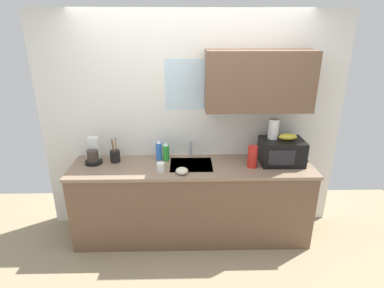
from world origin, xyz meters
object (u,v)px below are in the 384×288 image
(dish_soap_bottle_green, at_px, (166,152))
(dish_soap_bottle_blue, at_px, (159,151))
(microwave, at_px, (282,151))
(paper_towel_roll, at_px, (273,129))
(coffee_maker, at_px, (94,154))
(banana_bunch, at_px, (288,137))
(utensil_crock, at_px, (115,156))
(small_bowl, at_px, (182,171))
(cereal_canister, at_px, (252,157))
(mug_white, at_px, (161,167))

(dish_soap_bottle_green, height_order, dish_soap_bottle_blue, dish_soap_bottle_blue)
(microwave, xyz_separation_m, paper_towel_roll, (-0.10, 0.05, 0.24))
(coffee_maker, bearing_deg, paper_towel_roll, -0.24)
(microwave, height_order, banana_bunch, banana_bunch)
(dish_soap_bottle_blue, bearing_deg, utensil_crock, -175.10)
(coffee_maker, bearing_deg, microwave, -1.66)
(paper_towel_roll, bearing_deg, dish_soap_bottle_blue, 177.19)
(paper_towel_roll, height_order, utensil_crock, paper_towel_roll)
(small_bowl, bearing_deg, cereal_canister, 11.26)
(microwave, relative_size, cereal_canister, 1.94)
(paper_towel_roll, relative_size, small_bowl, 1.69)
(coffee_maker, height_order, dish_soap_bottle_blue, coffee_maker)
(coffee_maker, distance_m, dish_soap_bottle_green, 0.80)
(dish_soap_bottle_green, bearing_deg, paper_towel_roll, -2.26)
(dish_soap_bottle_green, bearing_deg, coffee_maker, -177.26)
(cereal_canister, bearing_deg, dish_soap_bottle_green, 168.12)
(cereal_canister, bearing_deg, utensil_crock, 173.54)
(mug_white, height_order, small_bowl, mug_white)
(cereal_canister, bearing_deg, banana_bunch, 14.38)
(dish_soap_bottle_blue, bearing_deg, banana_bunch, -4.54)
(banana_bunch, bearing_deg, dish_soap_bottle_green, 175.83)
(cereal_canister, bearing_deg, mug_white, -174.72)
(small_bowl, bearing_deg, dish_soap_bottle_green, 117.46)
(cereal_canister, distance_m, mug_white, 0.98)
(banana_bunch, height_order, paper_towel_roll, paper_towel_roll)
(cereal_canister, xyz_separation_m, small_bowl, (-0.75, -0.15, -0.09))
(microwave, relative_size, paper_towel_roll, 2.09)
(banana_bunch, bearing_deg, utensil_crock, 177.88)
(dish_soap_bottle_green, bearing_deg, dish_soap_bottle_blue, 169.38)
(microwave, relative_size, mug_white, 4.84)
(dish_soap_bottle_blue, bearing_deg, coffee_maker, -175.75)
(banana_bunch, xyz_separation_m, paper_towel_roll, (-0.15, 0.05, 0.08))
(paper_towel_roll, bearing_deg, mug_white, -168.81)
(banana_bunch, xyz_separation_m, coffee_maker, (-2.12, 0.06, -0.20))
(microwave, bearing_deg, dish_soap_bottle_blue, 175.23)
(dish_soap_bottle_blue, height_order, utensil_crock, utensil_crock)
(dish_soap_bottle_green, height_order, cereal_canister, cereal_canister)
(utensil_crock, bearing_deg, cereal_canister, -6.46)
(paper_towel_roll, relative_size, coffee_maker, 0.79)
(utensil_crock, bearing_deg, paper_towel_roll, -0.65)
(coffee_maker, distance_m, dish_soap_bottle_blue, 0.72)
(dish_soap_bottle_blue, xyz_separation_m, mug_white, (0.04, -0.30, -0.06))
(utensil_crock, bearing_deg, microwave, -2.22)
(paper_towel_roll, bearing_deg, banana_bunch, -18.43)
(banana_bunch, bearing_deg, cereal_canister, -165.62)
(mug_white, bearing_deg, microwave, 8.17)
(microwave, height_order, dish_soap_bottle_green, microwave)
(mug_white, distance_m, utensil_crock, 0.59)
(banana_bunch, relative_size, coffee_maker, 0.71)
(coffee_maker, distance_m, small_bowl, 1.03)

